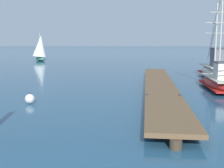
# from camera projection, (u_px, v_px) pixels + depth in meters

# --- Properties ---
(floating_dock) EXTENTS (3.28, 20.33, 0.53)m
(floating_dock) POSITION_uv_depth(u_px,v_px,m) (160.00, 85.00, 18.11)
(floating_dock) COLOR brown
(floating_dock) RESTS_ON ground
(fishing_boat_0) EXTENTS (2.10, 7.06, 7.07)m
(fishing_boat_0) POSITION_uv_depth(u_px,v_px,m) (220.00, 81.00, 18.74)
(fishing_boat_0) COLOR #AD2823
(fishing_boat_0) RESTS_ON ground
(fishing_boat_1) EXTENTS (2.49, 5.89, 5.15)m
(fishing_boat_1) POSITION_uv_depth(u_px,v_px,m) (216.00, 69.00, 25.37)
(fishing_boat_1) COLOR silver
(fishing_boat_1) RESTS_ON ground
(mooring_buoy) EXTENTS (0.48, 0.48, 0.55)m
(mooring_buoy) POSITION_uv_depth(u_px,v_px,m) (30.00, 99.00, 14.42)
(mooring_buoy) COLOR silver
(mooring_buoy) RESTS_ON ground
(distant_sailboat) EXTENTS (3.21, 4.30, 4.51)m
(distant_sailboat) POSITION_uv_depth(u_px,v_px,m) (40.00, 48.00, 46.64)
(distant_sailboat) COLOR #337556
(distant_sailboat) RESTS_ON ground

